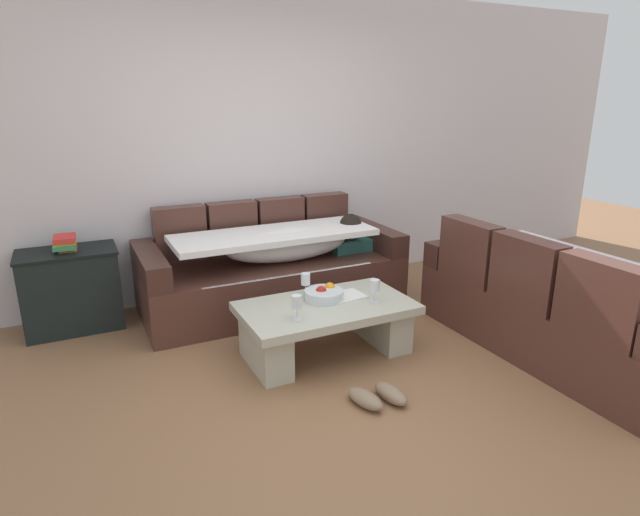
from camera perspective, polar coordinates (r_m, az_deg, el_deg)
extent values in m
plane|color=#8B6140|center=(3.38, 4.93, -14.42)|extent=(14.00, 14.00, 0.00)
cube|color=silver|center=(4.86, -7.99, 12.05)|extent=(9.00, 0.10, 2.70)
cube|color=#4B2B23|center=(4.60, -5.16, -2.72)|extent=(2.20, 0.92, 0.42)
cube|color=#4B2B23|center=(4.65, -15.00, 2.64)|extent=(0.43, 0.16, 0.46)
cube|color=#4B2B23|center=(4.75, -9.55, 3.29)|extent=(0.43, 0.16, 0.46)
cube|color=#4B2B23|center=(4.90, -4.38, 3.89)|extent=(0.43, 0.16, 0.46)
cube|color=#4B2B23|center=(5.08, 0.47, 4.41)|extent=(0.43, 0.16, 0.46)
cube|color=#3C221C|center=(4.27, -18.05, -0.69)|extent=(0.18, 0.92, 0.20)
cube|color=#3C221C|center=(4.94, 5.77, 2.41)|extent=(0.18, 0.92, 0.20)
cube|color=#2D6660|center=(4.81, 3.08, 1.52)|extent=(0.36, 0.28, 0.11)
sphere|color=beige|center=(4.73, 3.34, 3.27)|extent=(0.21, 0.21, 0.21)
sphere|color=black|center=(4.73, 3.35, 3.62)|extent=(0.20, 0.20, 0.20)
ellipsoid|color=white|center=(4.49, -3.60, 1.52)|extent=(1.10, 0.44, 0.28)
cube|color=white|center=(4.40, -4.99, 2.52)|extent=(1.70, 0.60, 0.05)
cube|color=white|center=(4.21, -3.01, -4.28)|extent=(1.44, 0.04, 0.38)
cube|color=#4B2B23|center=(4.17, 24.51, -6.38)|extent=(0.92, 2.02, 0.42)
cube|color=#4B2B23|center=(3.43, 28.33, -3.97)|extent=(0.16, 0.52, 0.46)
cube|color=#4B2B23|center=(3.75, 21.59, -1.40)|extent=(0.16, 0.52, 0.46)
cube|color=#4B2B23|center=(4.12, 16.00, 0.75)|extent=(0.16, 0.52, 0.46)
cube|color=#3C221C|center=(4.66, 16.39, 0.92)|extent=(0.92, 0.18, 0.20)
ellipsoid|color=silver|center=(4.07, 25.90, -1.84)|extent=(0.44, 1.10, 0.28)
cube|color=silver|center=(4.08, 25.91, -0.34)|extent=(0.60, 1.53, 0.05)
cube|color=silver|center=(4.50, 28.17, -4.94)|extent=(0.04, 1.30, 0.38)
cube|color=#B8B9A5|center=(3.68, 0.68, -5.47)|extent=(1.20, 0.68, 0.06)
cube|color=#B8B9A5|center=(3.59, -5.99, -9.47)|extent=(0.20, 0.54, 0.32)
cube|color=#B8B9A5|center=(3.97, 6.67, -6.86)|extent=(0.20, 0.54, 0.32)
cylinder|color=silver|center=(3.74, 0.44, -4.04)|extent=(0.28, 0.28, 0.07)
sphere|color=#B32118|center=(3.73, 0.13, -3.66)|extent=(0.08, 0.08, 0.08)
sphere|color=orange|center=(3.80, 1.07, -3.26)|extent=(0.08, 0.08, 0.08)
cylinder|color=silver|center=(3.43, -2.53, -6.65)|extent=(0.06, 0.06, 0.01)
cylinder|color=silver|center=(3.41, -2.54, -6.02)|extent=(0.01, 0.01, 0.07)
cylinder|color=silver|center=(3.38, -2.56, -4.77)|extent=(0.07, 0.07, 0.08)
cylinder|color=silver|center=(3.72, 5.93, -4.76)|extent=(0.06, 0.06, 0.01)
cylinder|color=silver|center=(3.71, 5.95, -4.18)|extent=(0.01, 0.01, 0.07)
cylinder|color=silver|center=(3.68, 5.98, -3.01)|extent=(0.07, 0.07, 0.08)
cylinder|color=silver|center=(3.83, -1.57, -4.00)|extent=(0.06, 0.06, 0.01)
cylinder|color=silver|center=(3.82, -1.57, -3.43)|extent=(0.01, 0.01, 0.07)
cylinder|color=silver|center=(3.79, -1.58, -2.30)|extent=(0.07, 0.07, 0.08)
cube|color=white|center=(3.80, 2.73, -4.17)|extent=(0.30, 0.23, 0.01)
cube|color=black|center=(4.54, -25.41, -3.28)|extent=(0.70, 0.42, 0.62)
cube|color=black|center=(4.45, -25.92, 0.59)|extent=(0.72, 0.44, 0.02)
cube|color=#B76623|center=(4.45, -25.74, 0.91)|extent=(0.13, 0.17, 0.02)
cube|color=#338C59|center=(4.45, -26.05, 1.22)|extent=(0.17, 0.22, 0.03)
cube|color=gold|center=(4.44, -26.06, 1.57)|extent=(0.16, 0.18, 0.02)
cube|color=red|center=(4.43, -26.06, 1.93)|extent=(0.16, 0.22, 0.04)
ellipsoid|color=#8C7259|center=(3.24, 4.93, -15.01)|extent=(0.18, 0.29, 0.09)
ellipsoid|color=#8C7259|center=(3.30, 7.71, -14.39)|extent=(0.15, 0.28, 0.09)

